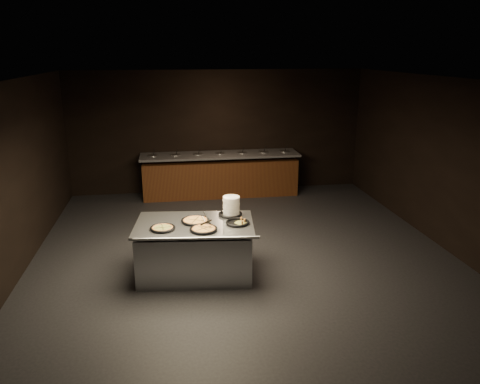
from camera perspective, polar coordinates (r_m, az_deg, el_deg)
The scene contains 11 objects.
room at distance 7.43m, azimuth 0.61°, elevation 2.32°, with size 7.02×8.02×2.92m.
salad_bar at distance 11.10m, azimuth -2.41°, elevation 1.82°, with size 3.70×0.83×1.18m.
serving_counter at distance 7.21m, azimuth -5.49°, elevation -7.05°, with size 1.87×1.31×0.84m.
plate_stack at distance 7.27m, azimuth -1.06°, elevation -1.77°, with size 0.26×0.26×0.31m, color white.
pan_veggie_whole at distance 6.86m, azimuth -9.42°, elevation -4.36°, with size 0.37×0.37×0.04m.
pan_cheese_whole at distance 7.10m, azimuth -5.46°, elevation -3.48°, with size 0.43×0.43×0.04m.
pan_cheese_slices_a at distance 7.34m, azimuth -1.18°, elevation -2.69°, with size 0.38×0.38×0.04m.
pan_cheese_slices_b at distance 6.75m, azimuth -4.46°, elevation -4.52°, with size 0.40×0.40×0.04m.
pan_veggie_slices at distance 6.99m, azimuth -0.30°, elevation -3.73°, with size 0.36×0.36×0.04m.
server_left at distance 6.98m, azimuth -4.25°, elevation -3.24°, with size 0.21×0.33×0.18m.
server_right at distance 6.77m, azimuth -3.81°, elevation -3.97°, with size 0.28×0.21×0.15m.
Camera 1 is at (-1.18, -7.09, 3.32)m, focal length 35.00 mm.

